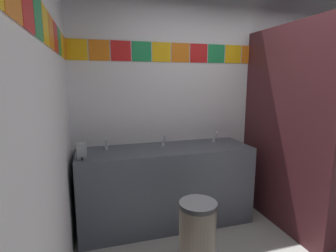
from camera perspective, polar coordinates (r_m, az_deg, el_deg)
wall_back at (r=3.43m, az=11.66°, el=6.26°), size 3.69×0.09×2.82m
wall_side at (r=1.44m, az=-27.59°, el=0.26°), size 0.09×3.18×2.82m
vanity_counter at (r=3.03m, az=-0.48°, el=-12.72°), size 1.91×0.60×0.88m
faucet_left at (r=2.86m, az=-13.38°, el=-4.19°), size 0.04×0.10×0.14m
faucet_center at (r=2.96m, az=-0.96°, el=-3.45°), size 0.04×0.10×0.14m
faucet_right at (r=3.18m, az=10.18°, el=-2.64°), size 0.04×0.10×0.14m
soap_dispenser at (r=2.59m, az=-18.37°, el=-5.31°), size 0.09×0.09×0.16m
stall_divider at (r=3.00m, az=29.12°, el=-1.38°), size 0.92×1.35×2.20m
toilet at (r=3.77m, az=26.10°, el=-11.55°), size 0.39×0.49×0.74m
trash_bin at (r=2.41m, az=6.46°, el=-22.99°), size 0.32×0.32×0.63m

